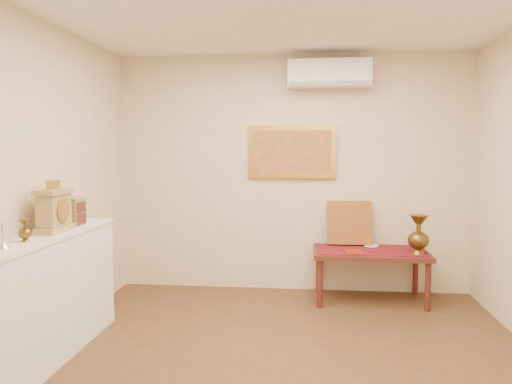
# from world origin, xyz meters

# --- Properties ---
(floor) EXTENTS (4.50, 4.50, 0.00)m
(floor) POSITION_xyz_m (0.00, 0.00, 0.00)
(floor) COLOR brown
(floor) RESTS_ON ground
(wall_back) EXTENTS (4.00, 0.02, 2.70)m
(wall_back) POSITION_xyz_m (0.00, 2.25, 1.35)
(wall_back) COLOR beige
(wall_back) RESTS_ON ground
(wall_front) EXTENTS (4.00, 0.02, 2.70)m
(wall_front) POSITION_xyz_m (0.00, -2.25, 1.35)
(wall_front) COLOR beige
(wall_front) RESTS_ON ground
(wall_left) EXTENTS (0.02, 4.50, 2.70)m
(wall_left) POSITION_xyz_m (-2.00, 0.00, 1.35)
(wall_left) COLOR beige
(wall_left) RESTS_ON ground
(candlestick) EXTENTS (0.09, 0.09, 0.20)m
(candlestick) POSITION_xyz_m (-1.82, -0.42, 1.08)
(candlestick) COLOR silver
(candlestick) RESTS_ON display_ledge
(brass_urn_small) EXTENTS (0.09, 0.09, 0.21)m
(brass_urn_small) POSITION_xyz_m (-1.81, -0.18, 1.08)
(brass_urn_small) COLOR brown
(brass_urn_small) RESTS_ON display_ledge
(table_cloth) EXTENTS (1.14, 0.59, 0.01)m
(table_cloth) POSITION_xyz_m (0.85, 1.88, 0.55)
(table_cloth) COLOR maroon
(table_cloth) RESTS_ON low_table
(brass_urn_tall) EXTENTS (0.21, 0.21, 0.48)m
(brass_urn_tall) POSITION_xyz_m (1.31, 1.73, 0.80)
(brass_urn_tall) COLOR brown
(brass_urn_tall) RESTS_ON table_cloth
(plate) EXTENTS (0.16, 0.16, 0.01)m
(plate) POSITION_xyz_m (0.89, 2.08, 0.56)
(plate) COLOR white
(plate) RESTS_ON table_cloth
(menu) EXTENTS (0.21, 0.27, 0.01)m
(menu) POSITION_xyz_m (0.66, 1.71, 0.56)
(menu) COLOR maroon
(menu) RESTS_ON table_cloth
(cushion) EXTENTS (0.49, 0.20, 0.50)m
(cushion) POSITION_xyz_m (0.65, 2.15, 0.80)
(cushion) COLOR maroon
(cushion) RESTS_ON table_cloth
(display_ledge) EXTENTS (0.37, 2.02, 0.98)m
(display_ledge) POSITION_xyz_m (-1.82, 0.00, 0.49)
(display_ledge) COLOR white
(display_ledge) RESTS_ON floor
(mantel_clock) EXTENTS (0.17, 0.36, 0.41)m
(mantel_clock) POSITION_xyz_m (-1.80, 0.22, 1.15)
(mantel_clock) COLOR tan
(mantel_clock) RESTS_ON display_ledge
(wooden_chest) EXTENTS (0.16, 0.21, 0.24)m
(wooden_chest) POSITION_xyz_m (-1.80, 0.54, 1.10)
(wooden_chest) COLOR tan
(wooden_chest) RESTS_ON display_ledge
(low_table) EXTENTS (1.20, 0.70, 0.55)m
(low_table) POSITION_xyz_m (0.85, 1.88, 0.48)
(low_table) COLOR #541F19
(low_table) RESTS_ON floor
(painting) EXTENTS (1.00, 0.06, 0.60)m
(painting) POSITION_xyz_m (0.00, 2.22, 1.60)
(painting) COLOR #B5873A
(painting) RESTS_ON wall_back
(ac_unit) EXTENTS (0.90, 0.25, 0.30)m
(ac_unit) POSITION_xyz_m (0.40, 2.12, 2.45)
(ac_unit) COLOR silver
(ac_unit) RESTS_ON wall_back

